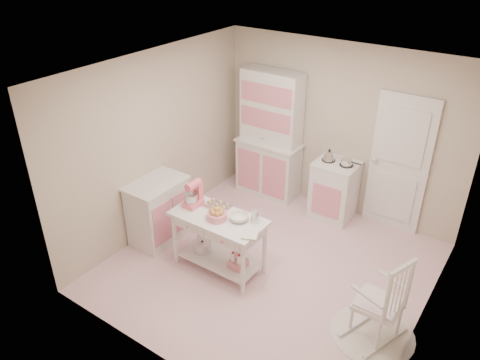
# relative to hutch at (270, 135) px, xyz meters

# --- Properties ---
(room_shell) EXTENTS (3.84, 3.84, 2.62)m
(room_shell) POSITION_rel_hutch_xyz_m (1.06, -1.66, 0.61)
(room_shell) COLOR pink
(room_shell) RESTS_ON ground
(door) EXTENTS (0.82, 0.05, 2.04)m
(door) POSITION_rel_hutch_xyz_m (2.01, 0.21, -0.02)
(door) COLOR white
(door) RESTS_ON ground
(hutch) EXTENTS (1.06, 0.50, 2.08)m
(hutch) POSITION_rel_hutch_xyz_m (0.00, 0.00, 0.00)
(hutch) COLOR white
(hutch) RESTS_ON ground
(stove) EXTENTS (0.62, 0.57, 0.92)m
(stove) POSITION_rel_hutch_xyz_m (1.20, -0.05, -0.58)
(stove) COLOR white
(stove) RESTS_ON ground
(base_cabinet) EXTENTS (0.54, 0.84, 0.92)m
(base_cabinet) POSITION_rel_hutch_xyz_m (-0.57, -2.00, -0.58)
(base_cabinet) COLOR white
(base_cabinet) RESTS_ON ground
(lace_rug) EXTENTS (0.92, 0.92, 0.01)m
(lace_rug) POSITION_rel_hutch_xyz_m (2.60, -1.99, -1.03)
(lace_rug) COLOR white
(lace_rug) RESTS_ON ground
(rocking_chair) EXTENTS (0.69, 0.84, 1.10)m
(rocking_chair) POSITION_rel_hutch_xyz_m (2.60, -1.99, -0.49)
(rocking_chair) COLOR white
(rocking_chair) RESTS_ON ground
(work_table) EXTENTS (1.20, 0.60, 0.80)m
(work_table) POSITION_rel_hutch_xyz_m (0.52, -2.05, -0.64)
(work_table) COLOR white
(work_table) RESTS_ON ground
(stand_mixer) EXTENTS (0.21, 0.29, 0.34)m
(stand_mixer) POSITION_rel_hutch_xyz_m (0.10, -2.03, -0.07)
(stand_mixer) COLOR #EF6575
(stand_mixer) RESTS_ON work_table
(cookie_tray) EXTENTS (0.34, 0.24, 0.02)m
(cookie_tray) POSITION_rel_hutch_xyz_m (0.37, -1.87, -0.23)
(cookie_tray) COLOR silver
(cookie_tray) RESTS_ON work_table
(bread_basket) EXTENTS (0.25, 0.25, 0.09)m
(bread_basket) POSITION_rel_hutch_xyz_m (0.54, -2.10, -0.19)
(bread_basket) COLOR pink
(bread_basket) RESTS_ON work_table
(mixing_bowl) EXTENTS (0.24, 0.24, 0.07)m
(mixing_bowl) POSITION_rel_hutch_xyz_m (0.78, -1.97, -0.20)
(mixing_bowl) COLOR silver
(mixing_bowl) RESTS_ON work_table
(metal_pitcher) EXTENTS (0.10, 0.10, 0.17)m
(metal_pitcher) POSITION_rel_hutch_xyz_m (0.96, -1.89, -0.16)
(metal_pitcher) COLOR silver
(metal_pitcher) RESTS_ON work_table
(recipe_book) EXTENTS (0.27, 0.30, 0.02)m
(recipe_book) POSITION_rel_hutch_xyz_m (0.97, -2.17, -0.23)
(recipe_book) COLOR silver
(recipe_book) RESTS_ON work_table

